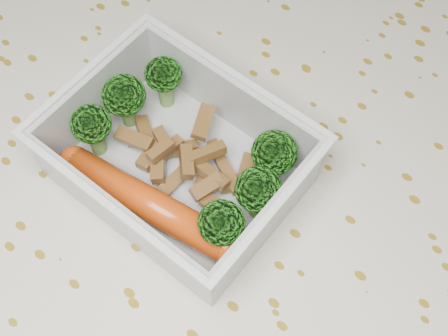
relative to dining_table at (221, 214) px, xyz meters
The scene contains 6 objects.
dining_table is the anchor object (origin of this frame).
tablecloth 0.05m from the dining_table, ahead, with size 1.46×0.96×0.19m.
lunch_container 0.12m from the dining_table, 130.61° to the right, with size 0.19×0.15×0.07m.
broccoli_florets 0.13m from the dining_table, 139.59° to the right, with size 0.17×0.11×0.05m.
meat_pile 0.11m from the dining_table, 139.83° to the right, with size 0.11×0.08×0.03m.
sausage 0.13m from the dining_table, 104.74° to the right, with size 0.16×0.05×0.03m.
Camera 1 is at (0.15, -0.18, 1.21)m, focal length 50.00 mm.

